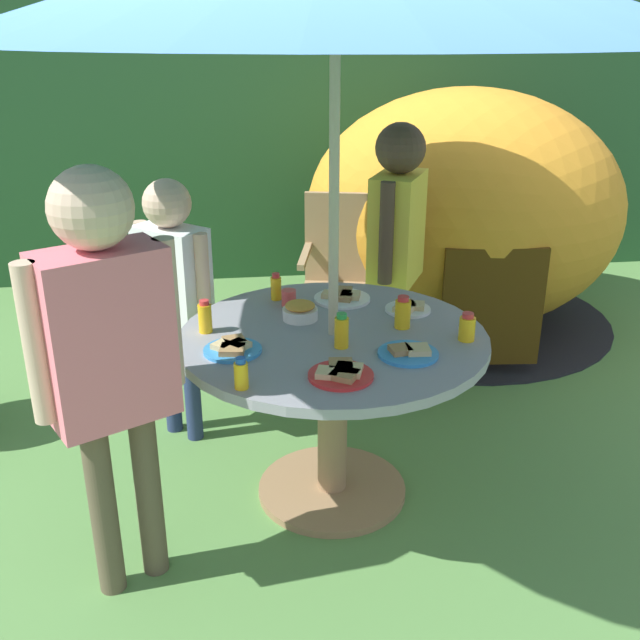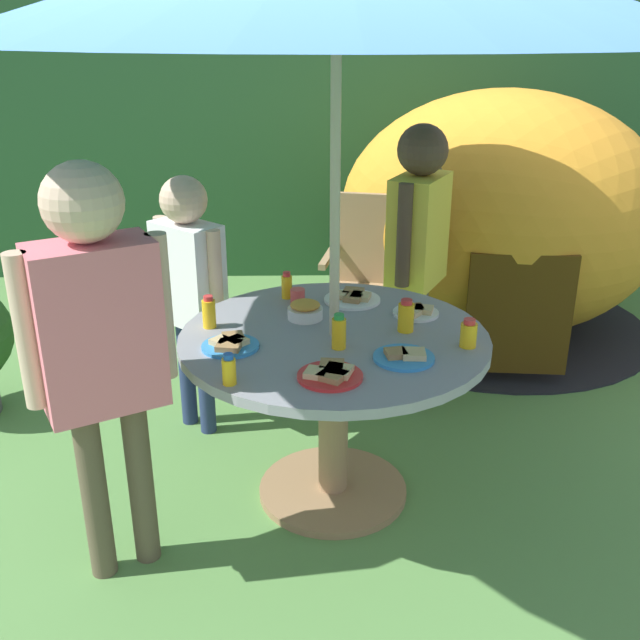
# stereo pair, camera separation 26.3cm
# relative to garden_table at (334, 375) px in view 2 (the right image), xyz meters

# --- Properties ---
(ground_plane) EXTENTS (10.00, 10.00, 0.02)m
(ground_plane) POSITION_rel_garden_table_xyz_m (0.00, 0.00, -0.54)
(ground_plane) COLOR #548442
(hedge_backdrop) EXTENTS (9.00, 0.70, 1.95)m
(hedge_backdrop) POSITION_rel_garden_table_xyz_m (0.00, 3.08, 0.44)
(hedge_backdrop) COLOR #234C28
(hedge_backdrop) RESTS_ON ground_plane
(garden_table) EXTENTS (1.15, 1.15, 0.70)m
(garden_table) POSITION_rel_garden_table_xyz_m (0.00, 0.00, 0.00)
(garden_table) COLOR #93704C
(garden_table) RESTS_ON ground_plane
(wooden_chair) EXTENTS (0.56, 0.52, 0.94)m
(wooden_chair) POSITION_rel_garden_table_xyz_m (0.25, 1.17, -0.00)
(wooden_chair) COLOR tan
(wooden_chair) RESTS_ON ground_plane
(dome_tent) EXTENTS (2.11, 2.11, 1.42)m
(dome_tent) POSITION_rel_garden_table_xyz_m (1.05, 1.77, 0.18)
(dome_tent) COLOR orange
(dome_tent) RESTS_ON ground_plane
(child_in_yellow_shirt) EXTENTS (0.33, 0.41, 1.35)m
(child_in_yellow_shirt) POSITION_rel_garden_table_xyz_m (0.42, 0.81, 0.34)
(child_in_yellow_shirt) COLOR brown
(child_in_yellow_shirt) RESTS_ON ground_plane
(child_in_white_shirt) EXTENTS (0.34, 0.33, 1.18)m
(child_in_white_shirt) POSITION_rel_garden_table_xyz_m (-0.61, 0.54, 0.23)
(child_in_white_shirt) COLOR navy
(child_in_white_shirt) RESTS_ON ground_plane
(child_in_pink_shirt) EXTENTS (0.42, 0.35, 1.41)m
(child_in_pink_shirt) POSITION_rel_garden_table_xyz_m (-0.74, -0.40, 0.37)
(child_in_pink_shirt) COLOR brown
(child_in_pink_shirt) RESTS_ON ground_plane
(snack_bowl) EXTENTS (0.14, 0.14, 0.07)m
(snack_bowl) POSITION_rel_garden_table_xyz_m (-0.11, 0.16, 0.20)
(snack_bowl) COLOR white
(snack_bowl) RESTS_ON garden_table
(plate_front_edge) EXTENTS (0.20, 0.20, 0.03)m
(plate_front_edge) POSITION_rel_garden_table_xyz_m (-0.37, -0.11, 0.18)
(plate_front_edge) COLOR #338CD8
(plate_front_edge) RESTS_ON garden_table
(plate_center_front) EXTENTS (0.23, 0.23, 0.03)m
(plate_center_front) POSITION_rel_garden_table_xyz_m (0.09, 0.35, 0.18)
(plate_center_front) COLOR white
(plate_center_front) RESTS_ON garden_table
(plate_near_right) EXTENTS (0.18, 0.18, 0.03)m
(plate_near_right) POSITION_rel_garden_table_xyz_m (0.33, 0.19, 0.18)
(plate_near_right) COLOR white
(plate_near_right) RESTS_ON garden_table
(plate_mid_right) EXTENTS (0.21, 0.21, 0.03)m
(plate_mid_right) POSITION_rel_garden_table_xyz_m (-0.03, -0.35, 0.18)
(plate_mid_right) COLOR red
(plate_mid_right) RESTS_ON garden_table
(plate_near_left) EXTENTS (0.21, 0.21, 0.03)m
(plate_near_left) POSITION_rel_garden_table_xyz_m (0.23, -0.22, 0.18)
(plate_near_left) COLOR #338CD8
(plate_near_left) RESTS_ON garden_table
(juice_bottle_far_left) EXTENTS (0.05, 0.05, 0.13)m
(juice_bottle_far_left) POSITION_rel_garden_table_xyz_m (-0.47, 0.08, 0.23)
(juice_bottle_far_left) COLOR yellow
(juice_bottle_far_left) RESTS_ON garden_table
(juice_bottle_far_right) EXTENTS (0.06, 0.06, 0.10)m
(juice_bottle_far_right) POSITION_rel_garden_table_xyz_m (0.47, -0.12, 0.22)
(juice_bottle_far_right) COLOR yellow
(juice_bottle_far_right) RESTS_ON garden_table
(juice_bottle_center_back) EXTENTS (0.05, 0.05, 0.13)m
(juice_bottle_center_back) POSITION_rel_garden_table_xyz_m (0.01, -0.12, 0.23)
(juice_bottle_center_back) COLOR yellow
(juice_bottle_center_back) RESTS_ON garden_table
(juice_bottle_mid_left) EXTENTS (0.05, 0.05, 0.10)m
(juice_bottle_mid_left) POSITION_rel_garden_table_xyz_m (-0.35, -0.39, 0.22)
(juice_bottle_mid_left) COLOR yellow
(juice_bottle_mid_left) RESTS_ON garden_table
(juice_bottle_back_edge) EXTENTS (0.04, 0.04, 0.11)m
(juice_bottle_back_edge) POSITION_rel_garden_table_xyz_m (-0.18, 0.39, 0.22)
(juice_bottle_back_edge) COLOR yellow
(juice_bottle_back_edge) RESTS_ON garden_table
(juice_bottle_spot_a) EXTENTS (0.06, 0.06, 0.13)m
(juice_bottle_spot_a) POSITION_rel_garden_table_xyz_m (0.27, 0.03, 0.23)
(juice_bottle_spot_a) COLOR yellow
(juice_bottle_spot_a) RESTS_ON garden_table
(cup_near) EXTENTS (0.06, 0.06, 0.07)m
(cup_near) POSITION_rel_garden_table_xyz_m (-0.14, 0.31, 0.20)
(cup_near) COLOR #E04C47
(cup_near) RESTS_ON garden_table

